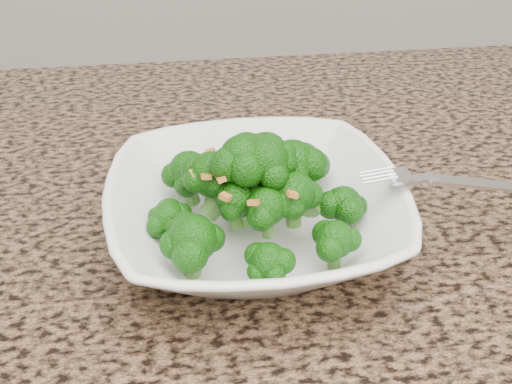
{
  "coord_description": "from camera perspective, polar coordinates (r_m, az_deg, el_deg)",
  "views": [
    {
      "loc": [
        -0.03,
        -0.01,
        1.22
      ],
      "look_at": [
        0.03,
        0.41,
        0.95
      ],
      "focal_mm": 45.0,
      "sensor_mm": 36.0,
      "label": 1
    }
  ],
  "objects": [
    {
      "name": "granite_counter",
      "position": [
        0.46,
        -1.63,
        -14.69
      ],
      "size": [
        1.64,
        1.04,
        0.03
      ],
      "primitive_type": "cube",
      "color": "brown",
      "rests_on": "cabinet"
    },
    {
      "name": "bowl",
      "position": [
        0.51,
        0.0,
        -1.99
      ],
      "size": [
        0.24,
        0.24,
        0.06
      ],
      "primitive_type": "imported",
      "rotation": [
        0.0,
        0.0,
        0.02
      ],
      "color": "white",
      "rests_on": "granite_counter"
    },
    {
      "name": "broccoli_pile",
      "position": [
        0.48,
        0.0,
        3.99
      ],
      "size": [
        0.21,
        0.21,
        0.06
      ],
      "primitive_type": null,
      "color": "#145B0A",
      "rests_on": "bowl"
    },
    {
      "name": "garlic_topping",
      "position": [
        0.46,
        0.0,
        7.79
      ],
      "size": [
        0.12,
        0.12,
        0.01
      ],
      "primitive_type": null,
      "color": "#C98131",
      "rests_on": "broccoli_pile"
    },
    {
      "name": "fork",
      "position": [
        0.51,
        14.91,
        1.17
      ],
      "size": [
        0.17,
        0.03,
        0.01
      ],
      "primitive_type": null,
      "rotation": [
        0.0,
        0.0,
        0.04
      ],
      "color": "silver",
      "rests_on": "bowl"
    }
  ]
}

